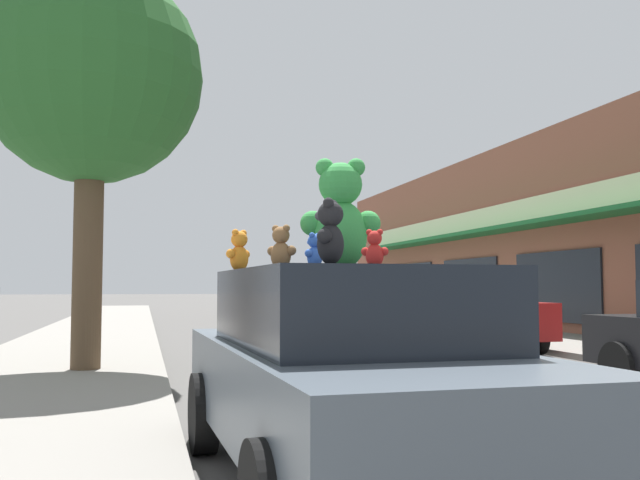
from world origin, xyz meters
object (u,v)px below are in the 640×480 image
teddy_bear_giant (340,216)px  street_tree (92,76)px  teddy_bear_red (375,249)px  teddy_bear_black (330,233)px  teddy_bear_blue (315,251)px  teddy_bear_orange (239,251)px  parked_car_far_right (466,312)px  plush_art_car (348,372)px  teddy_bear_brown (281,248)px  teddy_bear_yellow (346,250)px

teddy_bear_giant → street_tree: size_ratio=0.13×
teddy_bear_giant → teddy_bear_red: 0.69m
teddy_bear_black → teddy_bear_blue: teddy_bear_black is taller
teddy_bear_orange → teddy_bear_blue: 1.24m
teddy_bear_giant → teddy_bear_black: teddy_bear_giant is taller
teddy_bear_red → parked_car_far_right: size_ratio=0.05×
plush_art_car → teddy_bear_giant: teddy_bear_giant is taller
teddy_bear_brown → parked_car_far_right: (6.02, 9.64, -0.84)m
teddy_bear_brown → parked_car_far_right: bearing=-79.5°
plush_art_car → street_tree: bearing=106.2°
teddy_bear_black → teddy_bear_blue: 0.82m
teddy_bear_red → teddy_bear_yellow: bearing=-71.6°
teddy_bear_black → teddy_bear_yellow: teddy_bear_yellow is taller
teddy_bear_yellow → teddy_bear_blue: (-0.54, -1.09, -0.07)m
teddy_bear_yellow → teddy_bear_red: 1.45m
teddy_bear_brown → teddy_bear_giant: bearing=-138.2°
teddy_bear_brown → teddy_bear_red: 0.81m
teddy_bear_orange → teddy_bear_red: teddy_bear_orange is taller
teddy_bear_yellow → teddy_bear_blue: bearing=65.8°
teddy_bear_giant → teddy_bear_yellow: (0.27, 0.80, -0.21)m
teddy_bear_black → teddy_bear_brown: 1.11m
teddy_bear_red → teddy_bear_blue: 0.47m
teddy_bear_yellow → teddy_bear_orange: size_ratio=1.09×
teddy_bear_giant → teddy_bear_orange: teddy_bear_giant is taller
teddy_bear_orange → teddy_bear_black: bearing=57.1°
teddy_bear_black → teddy_bear_orange: size_ratio=1.07×
teddy_bear_blue → street_tree: bearing=-118.3°
plush_art_car → teddy_bear_yellow: size_ratio=11.43×
parked_car_far_right → street_tree: (-7.83, -2.97, 3.90)m
teddy_bear_brown → teddy_bear_red: teddy_bear_brown is taller
teddy_bear_giant → teddy_bear_orange: bearing=-40.7°
plush_art_car → teddy_bear_blue: 0.88m
teddy_bear_giant → parked_car_far_right: teddy_bear_giant is taller
parked_car_far_right → teddy_bear_orange: bearing=-125.4°
teddy_bear_blue → street_tree: size_ratio=0.04×
teddy_bear_yellow → teddy_bear_giant: bearing=73.2°
teddy_bear_red → teddy_bear_blue: size_ratio=1.01×
teddy_bear_blue → teddy_bear_red: bearing=88.1°
teddy_bear_yellow → teddy_bear_brown: teddy_bear_yellow is taller
plush_art_car → teddy_bear_yellow: teddy_bear_yellow is taller
teddy_bear_orange → teddy_bear_blue: teddy_bear_orange is taller
teddy_bear_orange → teddy_bear_red: (0.68, -1.53, -0.05)m
plush_art_car → parked_car_far_right: size_ratio=0.94×
teddy_bear_black → teddy_bear_red: bearing=165.3°
teddy_bear_yellow → plush_art_car: bearing=76.5°
teddy_bear_giant → teddy_bear_blue: teddy_bear_giant is taller
street_tree → teddy_bear_black: bearing=-76.4°
teddy_bear_black → street_tree: 8.55m
teddy_bear_red → street_tree: bearing=-45.4°
teddy_bear_giant → teddy_bear_brown: size_ratio=2.56×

